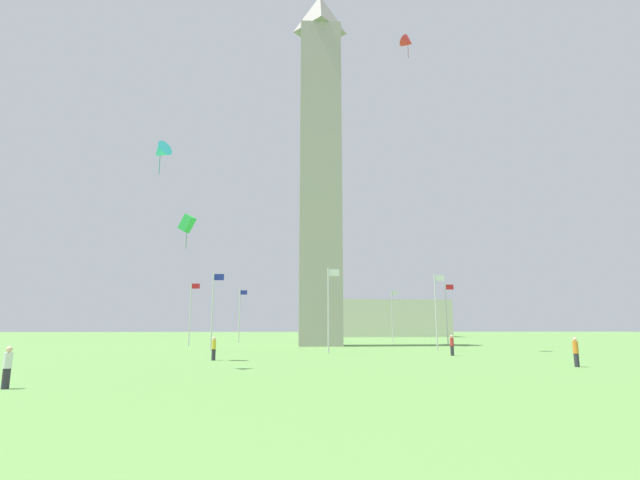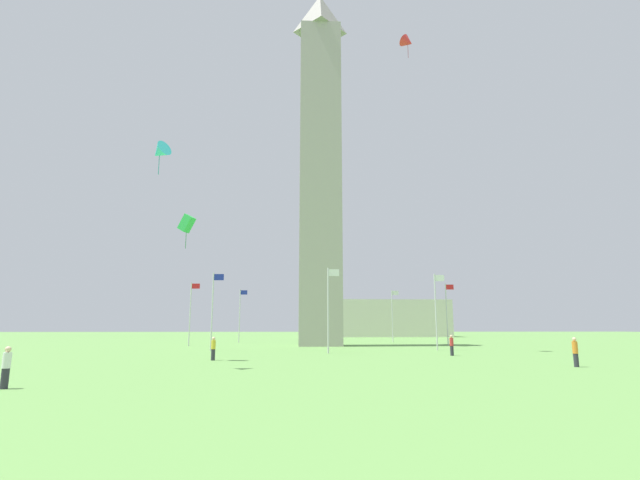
{
  "view_description": "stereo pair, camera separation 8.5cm",
  "coord_description": "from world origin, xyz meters",
  "px_view_note": "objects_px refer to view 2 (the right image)",
  "views": [
    {
      "loc": [
        -2.87,
        -60.18,
        2.5
      ],
      "look_at": [
        0.0,
        0.0,
        13.38
      ],
      "focal_mm": 26.6,
      "sensor_mm": 36.0,
      "label": 1
    },
    {
      "loc": [
        -2.79,
        -60.19,
        2.5
      ],
      "look_at": [
        0.0,
        0.0,
        13.38
      ],
      "focal_mm": 26.6,
      "sensor_mm": 36.0,
      "label": 2
    }
  ],
  "objects_px": {
    "flagpole_w": "(329,306)",
    "kite_cyan_delta": "(160,152)",
    "person_white_shirt": "(6,368)",
    "kite_red_delta": "(408,42)",
    "person_red_shirt": "(452,345)",
    "kite_green_box": "(187,223)",
    "flagpole_se": "(240,313)",
    "flagpole_nw": "(436,308)",
    "person_orange_shirt": "(575,352)",
    "obelisk_monument": "(320,159)",
    "flagpole_sw": "(213,307)",
    "distant_building": "(383,319)",
    "flagpole_s": "(191,311)",
    "flagpole_e": "(316,314)",
    "flagpole_n": "(447,311)",
    "flagpole_ne": "(393,313)",
    "person_yellow_shirt": "(213,349)"
  },
  "relations": [
    {
      "from": "kite_green_box",
      "to": "distant_building",
      "type": "relative_size",
      "value": 0.09
    },
    {
      "from": "kite_green_box",
      "to": "flagpole_sw",
      "type": "bearing_deg",
      "value": 90.87
    },
    {
      "from": "flagpole_w",
      "to": "kite_cyan_delta",
      "type": "distance_m",
      "value": 21.28
    },
    {
      "from": "obelisk_monument",
      "to": "flagpole_e",
      "type": "bearing_deg",
      "value": 89.78
    },
    {
      "from": "flagpole_sw",
      "to": "flagpole_ne",
      "type": "bearing_deg",
      "value": 45.0
    },
    {
      "from": "person_white_shirt",
      "to": "kite_red_delta",
      "type": "relative_size",
      "value": 0.62
    },
    {
      "from": "flagpole_nw",
      "to": "person_orange_shirt",
      "type": "xyz_separation_m",
      "value": [
        2.73,
        -19.75,
        -3.4
      ]
    },
    {
      "from": "flagpole_se",
      "to": "flagpole_sw",
      "type": "bearing_deg",
      "value": -90.0
    },
    {
      "from": "person_red_shirt",
      "to": "distant_building",
      "type": "height_order",
      "value": "distant_building"
    },
    {
      "from": "obelisk_monument",
      "to": "flagpole_ne",
      "type": "height_order",
      "value": "obelisk_monument"
    },
    {
      "from": "flagpole_ne",
      "to": "flagpole_sw",
      "type": "relative_size",
      "value": 1.0
    },
    {
      "from": "flagpole_se",
      "to": "kite_cyan_delta",
      "type": "height_order",
      "value": "kite_cyan_delta"
    },
    {
      "from": "flagpole_e",
      "to": "flagpole_sw",
      "type": "distance_m",
      "value": 29.9
    },
    {
      "from": "flagpole_se",
      "to": "person_white_shirt",
      "type": "relative_size",
      "value": 4.69
    },
    {
      "from": "flagpole_se",
      "to": "flagpole_nw",
      "type": "distance_m",
      "value": 32.36
    },
    {
      "from": "flagpole_w",
      "to": "kite_cyan_delta",
      "type": "relative_size",
      "value": 3.67
    },
    {
      "from": "person_yellow_shirt",
      "to": "person_white_shirt",
      "type": "distance_m",
      "value": 16.39
    },
    {
      "from": "flagpole_n",
      "to": "flagpole_nw",
      "type": "relative_size",
      "value": 1.0
    },
    {
      "from": "flagpole_n",
      "to": "person_white_shirt",
      "type": "distance_m",
      "value": 50.55
    },
    {
      "from": "distant_building",
      "to": "flagpole_s",
      "type": "bearing_deg",
      "value": -122.97
    },
    {
      "from": "obelisk_monument",
      "to": "flagpole_nw",
      "type": "xyz_separation_m",
      "value": [
        11.5,
        -11.44,
        -20.11
      ]
    },
    {
      "from": "flagpole_w",
      "to": "flagpole_nw",
      "type": "relative_size",
      "value": 1.0
    },
    {
      "from": "flagpole_ne",
      "to": "kite_red_delta",
      "type": "relative_size",
      "value": 2.93
    },
    {
      "from": "flagpole_se",
      "to": "person_orange_shirt",
      "type": "xyz_separation_m",
      "value": [
        25.61,
        -42.63,
        -3.4
      ]
    },
    {
      "from": "flagpole_se",
      "to": "kite_red_delta",
      "type": "xyz_separation_m",
      "value": [
        20.03,
        -26.34,
        27.87
      ]
    },
    {
      "from": "flagpole_w",
      "to": "person_red_shirt",
      "type": "bearing_deg",
      "value": -20.77
    },
    {
      "from": "person_red_shirt",
      "to": "kite_green_box",
      "type": "bearing_deg",
      "value": 57.32
    },
    {
      "from": "person_yellow_shirt",
      "to": "kite_green_box",
      "type": "distance_m",
      "value": 9.48
    },
    {
      "from": "kite_red_delta",
      "to": "kite_green_box",
      "type": "distance_m",
      "value": 31.41
    },
    {
      "from": "person_red_shirt",
      "to": "kite_cyan_delta",
      "type": "relative_size",
      "value": 0.8
    },
    {
      "from": "obelisk_monument",
      "to": "flagpole_n",
      "type": "relative_size",
      "value": 6.25
    },
    {
      "from": "person_orange_shirt",
      "to": "kite_green_box",
      "type": "height_order",
      "value": "kite_green_box"
    },
    {
      "from": "kite_red_delta",
      "to": "person_yellow_shirt",
      "type": "bearing_deg",
      "value": -151.17
    },
    {
      "from": "flagpole_n",
      "to": "flagpole_nw",
      "type": "xyz_separation_m",
      "value": [
        -4.74,
        -11.44,
        0.0
      ]
    },
    {
      "from": "flagpole_n",
      "to": "distant_building",
      "type": "distance_m",
      "value": 51.15
    },
    {
      "from": "obelisk_monument",
      "to": "flagpole_ne",
      "type": "distance_m",
      "value": 25.84
    },
    {
      "from": "flagpole_nw",
      "to": "person_red_shirt",
      "type": "xyz_separation_m",
      "value": [
        -1.34,
        -8.57,
        -3.44
      ]
    },
    {
      "from": "flagpole_nw",
      "to": "person_red_shirt",
      "type": "relative_size",
      "value": 4.57
    },
    {
      "from": "flagpole_e",
      "to": "flagpole_se",
      "type": "height_order",
      "value": "same"
    },
    {
      "from": "flagpole_e",
      "to": "flagpole_nw",
      "type": "relative_size",
      "value": 1.0
    },
    {
      "from": "flagpole_s",
      "to": "person_orange_shirt",
      "type": "xyz_separation_m",
      "value": [
        30.35,
        -31.19,
        -3.4
      ]
    },
    {
      "from": "flagpole_se",
      "to": "person_yellow_shirt",
      "type": "relative_size",
      "value": 4.67
    },
    {
      "from": "flagpole_w",
      "to": "person_white_shirt",
      "type": "height_order",
      "value": "flagpole_w"
    },
    {
      "from": "flagpole_se",
      "to": "flagpole_s",
      "type": "bearing_deg",
      "value": -112.5
    },
    {
      "from": "obelisk_monument",
      "to": "person_orange_shirt",
      "type": "height_order",
      "value": "obelisk_monument"
    },
    {
      "from": "kite_cyan_delta",
      "to": "flagpole_nw",
      "type": "bearing_deg",
      "value": 41.45
    },
    {
      "from": "flagpole_se",
      "to": "person_yellow_shirt",
      "type": "distance_m",
      "value": 36.26
    },
    {
      "from": "flagpole_sw",
      "to": "kite_red_delta",
      "type": "bearing_deg",
      "value": -9.79
    },
    {
      "from": "kite_red_delta",
      "to": "kite_cyan_delta",
      "type": "xyz_separation_m",
      "value": [
        -20.12,
        -16.83,
        -19.02
      ]
    },
    {
      "from": "flagpole_sw",
      "to": "kite_red_delta",
      "type": "relative_size",
      "value": 2.93
    }
  ]
}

